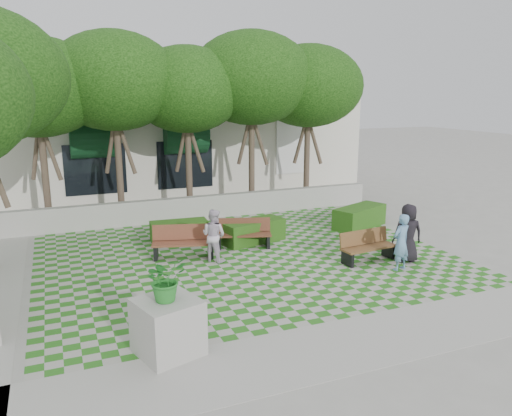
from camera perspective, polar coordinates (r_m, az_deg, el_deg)
name	(u,v)px	position (r m, az deg, el deg)	size (l,w,h in m)	color
ground	(260,268)	(14.30, 0.43, -6.92)	(90.00, 90.00, 0.00)	gray
lawn	(247,258)	(15.17, -1.03, -5.70)	(12.00, 12.00, 0.00)	#2B721E
sidewalk_south	(351,343)	(10.49, 10.77, -14.97)	(16.00, 2.00, 0.01)	#9E9B93
retaining_wall	(199,207)	(19.80, -6.52, 0.07)	(15.00, 0.36, 0.90)	#9E9B93
bench_east	(367,247)	(15.14, 12.59, -4.33)	(1.79, 0.76, 0.91)	brown
bench_mid	(244,234)	(16.08, -1.43, -2.96)	(1.85, 1.10, 0.92)	#522B1C
bench_west	(184,242)	(15.24, -8.27, -3.90)	(1.96, 1.10, 0.98)	brown
hedge_east	(359,217)	(18.83, 11.75, -1.00)	(2.23, 0.89, 0.78)	#214B14
hedge_midright	(253,231)	(16.61, -0.32, -2.69)	(2.12, 0.85, 0.74)	#214913
hedge_midleft	(179,231)	(17.04, -8.76, -2.58)	(1.89, 0.76, 0.66)	#234D14
planter_front	(167,315)	(9.79, -10.10, -11.96)	(1.36, 1.36, 1.94)	#9E9B93
person_blue	(401,242)	(14.52, 16.24, -3.78)	(0.59, 0.39, 1.62)	#6590B9
person_dark	(408,233)	(15.26, 16.95, -2.77)	(0.85, 0.55, 1.74)	black
person_white	(214,235)	(14.73, -4.86, -3.13)	(0.76, 0.60, 1.57)	silver
tree_row	(147,84)	(18.63, -12.37, 13.71)	(17.70, 13.40, 7.41)	#47382B
building	(174,137)	(27.26, -9.33, 7.97)	(18.00, 8.92, 5.15)	beige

